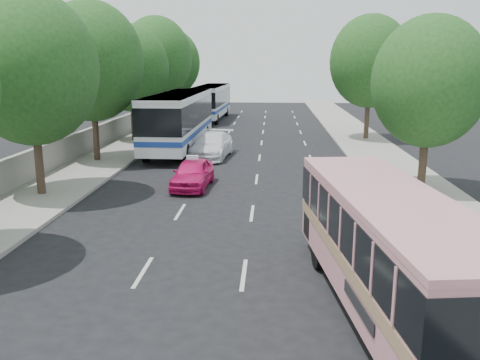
# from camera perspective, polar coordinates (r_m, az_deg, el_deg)

# --- Properties ---
(ground) EXTENTS (120.00, 120.00, 0.00)m
(ground) POSITION_cam_1_polar(r_m,az_deg,el_deg) (16.56, -2.68, -7.70)
(ground) COLOR black
(ground) RESTS_ON ground
(sidewalk_left) EXTENTS (4.00, 90.00, 0.15)m
(sidewalk_left) POSITION_cam_1_polar(r_m,az_deg,el_deg) (37.29, -12.42, 3.88)
(sidewalk_left) COLOR #9E998E
(sidewalk_left) RESTS_ON ground
(sidewalk_right) EXTENTS (4.00, 90.00, 0.12)m
(sidewalk_right) POSITION_cam_1_polar(r_m,az_deg,el_deg) (36.49, 14.25, 3.56)
(sidewalk_right) COLOR #9E998E
(sidewalk_right) RESTS_ON ground
(low_wall) EXTENTS (0.30, 90.00, 1.50)m
(low_wall) POSITION_cam_1_polar(r_m,az_deg,el_deg) (37.70, -15.13, 5.10)
(low_wall) COLOR #9E998E
(low_wall) RESTS_ON sidewalk_left
(tree_left_b) EXTENTS (5.70, 5.70, 8.88)m
(tree_left_b) POSITION_cam_1_polar(r_m,az_deg,el_deg) (23.61, -22.40, 12.02)
(tree_left_b) COLOR #38281E
(tree_left_b) RESTS_ON ground
(tree_left_c) EXTENTS (6.00, 6.00, 9.35)m
(tree_left_c) POSITION_cam_1_polar(r_m,az_deg,el_deg) (31.10, -16.30, 13.08)
(tree_left_c) COLOR #38281E
(tree_left_c) RESTS_ON ground
(tree_left_d) EXTENTS (5.52, 5.52, 8.60)m
(tree_left_d) POSITION_cam_1_polar(r_m,az_deg,el_deg) (38.70, -12.07, 12.50)
(tree_left_d) COLOR #38281E
(tree_left_d) RESTS_ON ground
(tree_left_e) EXTENTS (6.30, 6.30, 9.82)m
(tree_left_e) POSITION_cam_1_polar(r_m,az_deg,el_deg) (46.45, -9.31, 13.67)
(tree_left_e) COLOR #38281E
(tree_left_e) RESTS_ON ground
(tree_left_f) EXTENTS (5.88, 5.88, 9.16)m
(tree_left_f) POSITION_cam_1_polar(r_m,az_deg,el_deg) (54.32, -7.61, 13.17)
(tree_left_f) COLOR #38281E
(tree_left_f) RESTS_ON ground
(tree_right_near) EXTENTS (5.10, 5.10, 7.95)m
(tree_right_near) POSITION_cam_1_polar(r_m,az_deg,el_deg) (24.37, 20.76, 10.71)
(tree_right_near) COLOR #38281E
(tree_right_near) RESTS_ON ground
(tree_right_far) EXTENTS (6.00, 6.00, 9.35)m
(tree_right_far) POSITION_cam_1_polar(r_m,az_deg,el_deg) (40.00, 14.55, 13.09)
(tree_right_far) COLOR #38281E
(tree_right_far) RESTS_ON ground
(pink_bus) EXTENTS (3.50, 9.48, 2.95)m
(pink_bus) POSITION_cam_1_polar(r_m,az_deg,el_deg) (12.39, 16.39, -6.51)
(pink_bus) COLOR #D18790
(pink_bus) RESTS_ON ground
(pink_taxi) EXTENTS (1.85, 4.13, 1.38)m
(pink_taxi) POSITION_cam_1_polar(r_m,az_deg,el_deg) (24.30, -5.34, 0.74)
(pink_taxi) COLOR #D61264
(pink_taxi) RESTS_ON ground
(white_pickup) EXTENTS (2.68, 5.47, 1.53)m
(white_pickup) POSITION_cam_1_polar(r_m,az_deg,el_deg) (31.94, -3.18, 3.91)
(white_pickup) COLOR white
(white_pickup) RESTS_ON ground
(tour_coach_front) EXTENTS (2.90, 12.79, 3.82)m
(tour_coach_front) POSITION_cam_1_polar(r_m,az_deg,el_deg) (34.65, -6.85, 7.12)
(tour_coach_front) COLOR silver
(tour_coach_front) RESTS_ON ground
(tour_coach_rear) EXTENTS (2.91, 11.74, 3.49)m
(tour_coach_rear) POSITION_cam_1_polar(r_m,az_deg,el_deg) (52.97, -3.23, 9.04)
(tour_coach_rear) COLOR silver
(tour_coach_rear) RESTS_ON ground
(taxi_roof_sign) EXTENTS (0.56, 0.21, 0.18)m
(taxi_roof_sign) POSITION_cam_1_polar(r_m,az_deg,el_deg) (24.14, -5.38, 2.55)
(taxi_roof_sign) COLOR silver
(taxi_roof_sign) RESTS_ON pink_taxi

